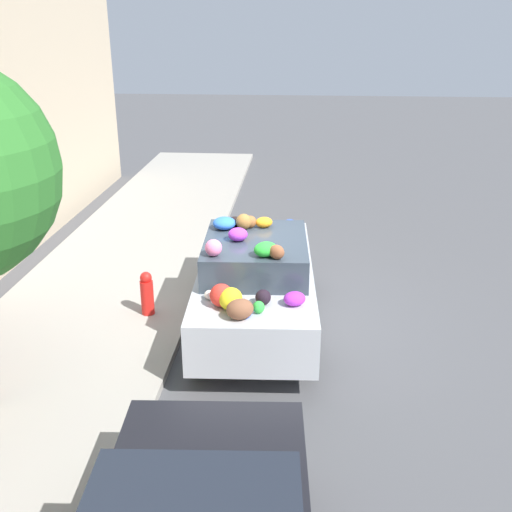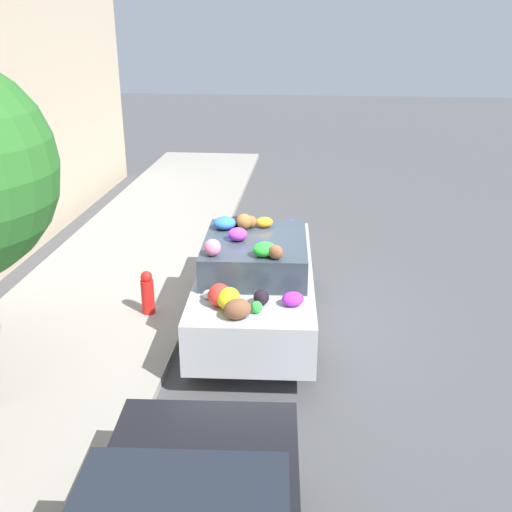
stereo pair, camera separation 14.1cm
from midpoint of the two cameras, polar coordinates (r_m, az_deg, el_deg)
name	(u,v)px [view 1 (the left image)]	position (r m, az deg, el deg)	size (l,w,h in m)	color
ground_plane	(259,325)	(9.28, -0.15, -6.62)	(60.00, 60.00, 0.00)	#4C4C4F
sidewalk_curb	(88,316)	(9.82, -16.13, -5.49)	(24.00, 3.20, 0.12)	#9E998E
fire_hydrant	(147,293)	(9.40, -10.77, -3.51)	(0.20, 0.20, 0.70)	red
art_car	(256,280)	(8.89, -0.48, -2.31)	(4.02, 1.83, 1.71)	#B7BABF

